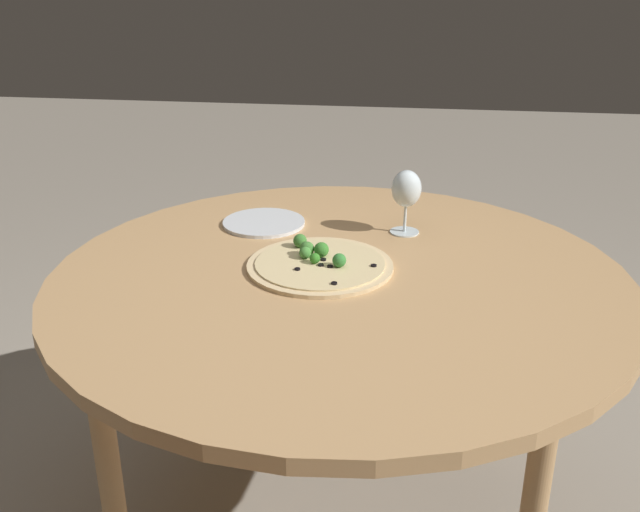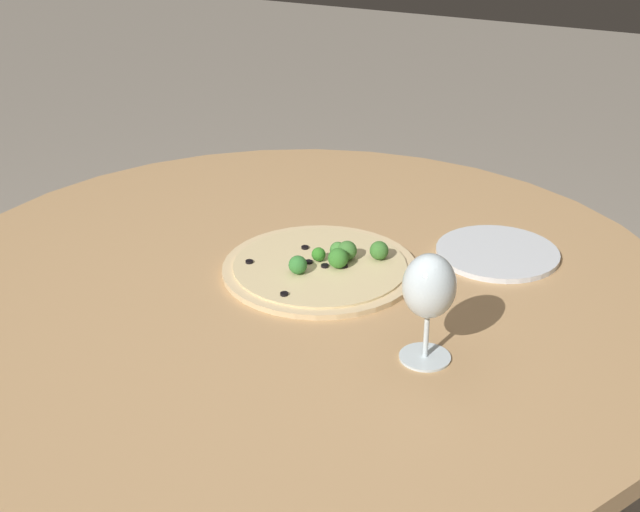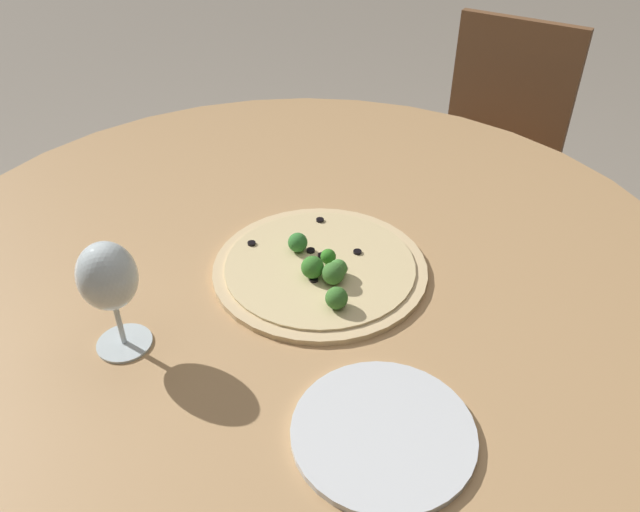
# 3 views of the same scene
# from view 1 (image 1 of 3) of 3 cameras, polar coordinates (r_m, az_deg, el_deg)

# --- Properties ---
(dining_table) EXTENTS (1.37, 1.37, 0.78)m
(dining_table) POSITION_cam_1_polar(r_m,az_deg,el_deg) (1.71, 1.52, -3.05)
(dining_table) COLOR tan
(dining_table) RESTS_ON ground_plane
(pizza) EXTENTS (0.35, 0.35, 0.05)m
(pizza) POSITION_cam_1_polar(r_m,az_deg,el_deg) (1.71, -0.05, -0.58)
(pizza) COLOR #DBBC89
(pizza) RESTS_ON dining_table
(wine_glass) EXTENTS (0.08, 0.08, 0.17)m
(wine_glass) POSITION_cam_1_polar(r_m,az_deg,el_deg) (1.90, 6.93, 5.23)
(wine_glass) COLOR silver
(wine_glass) RESTS_ON dining_table
(plate_near) EXTENTS (0.23, 0.23, 0.01)m
(plate_near) POSITION_cam_1_polar(r_m,az_deg,el_deg) (1.99, -4.52, 2.67)
(plate_near) COLOR silver
(plate_near) RESTS_ON dining_table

